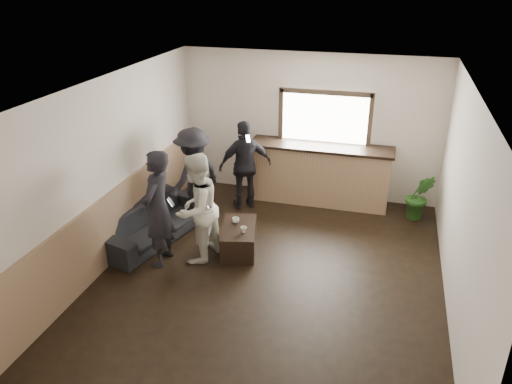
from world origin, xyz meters
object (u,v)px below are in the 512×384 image
(person_c, at_px, (194,176))
(potted_plant, at_px, (419,196))
(coffee_table, at_px, (239,238))
(person_d, at_px, (245,165))
(bar_counter, at_px, (320,170))
(sofa, at_px, (153,221))
(cup_b, at_px, (244,230))
(cup_a, at_px, (236,220))
(person_a, at_px, (158,209))
(person_b, at_px, (197,209))

(person_c, bearing_deg, potted_plant, 130.13)
(coffee_table, relative_size, person_d, 0.56)
(bar_counter, distance_m, sofa, 3.31)
(sofa, height_order, potted_plant, potted_plant)
(bar_counter, distance_m, cup_b, 2.49)
(sofa, relative_size, coffee_table, 2.24)
(sofa, bearing_deg, potted_plant, -51.03)
(bar_counter, distance_m, person_c, 2.47)
(cup_a, bearing_deg, person_a, -141.20)
(bar_counter, xyz_separation_m, person_c, (-2.00, -1.43, 0.23))
(bar_counter, xyz_separation_m, person_a, (-2.00, -2.85, 0.27))
(bar_counter, bearing_deg, person_d, -154.04)
(sofa, bearing_deg, person_d, -21.37)
(bar_counter, height_order, person_b, bar_counter)
(cup_a, relative_size, cup_b, 1.15)
(cup_a, xyz_separation_m, person_b, (-0.45, -0.52, 0.40))
(coffee_table, relative_size, person_c, 0.54)
(sofa, height_order, person_a, person_a)
(person_b, bearing_deg, person_a, -49.05)
(sofa, distance_m, cup_a, 1.42)
(sofa, distance_m, person_a, 1.00)
(coffee_table, distance_m, person_c, 1.46)
(coffee_table, height_order, cup_b, cup_b)
(bar_counter, distance_m, cup_a, 2.33)
(bar_counter, height_order, sofa, bar_counter)
(person_c, bearing_deg, person_a, 23.34)
(cup_a, bearing_deg, person_d, 100.40)
(sofa, distance_m, person_c, 1.05)
(potted_plant, bearing_deg, cup_b, -142.11)
(bar_counter, relative_size, person_a, 1.47)
(person_a, height_order, person_b, person_a)
(cup_b, bearing_deg, coffee_table, 130.77)
(cup_a, bearing_deg, potted_plant, 32.03)
(person_a, relative_size, person_d, 1.08)
(potted_plant, xyz_separation_m, person_c, (-3.85, -1.16, 0.43))
(coffee_table, xyz_separation_m, potted_plant, (2.80, 1.92, 0.23))
(cup_a, distance_m, person_c, 1.23)
(person_b, height_order, person_d, person_b)
(sofa, relative_size, cup_b, 21.18)
(potted_plant, distance_m, person_d, 3.20)
(sofa, bearing_deg, person_b, -97.90)
(potted_plant, height_order, person_c, person_c)
(cup_a, bearing_deg, person_c, 146.11)
(bar_counter, distance_m, person_b, 3.01)
(bar_counter, relative_size, person_b, 1.55)
(sofa, xyz_separation_m, person_c, (0.45, 0.77, 0.56))
(bar_counter, bearing_deg, cup_b, -109.21)
(bar_counter, bearing_deg, coffee_table, -113.38)
(coffee_table, relative_size, cup_a, 8.18)
(sofa, height_order, cup_a, sofa)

